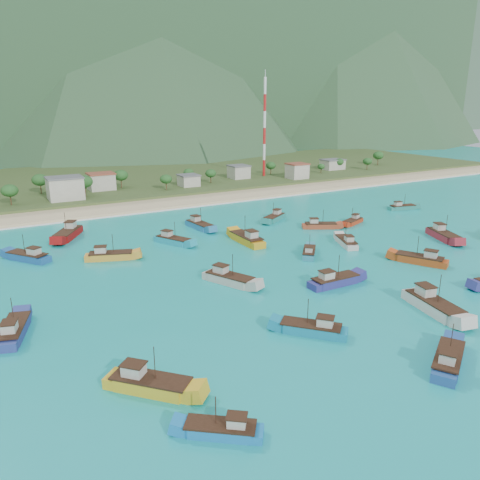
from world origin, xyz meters
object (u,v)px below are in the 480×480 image
radio_tower (265,128)px  boat_28 (247,239)px  boat_0 (229,279)px  boat_1 (68,234)px  boat_6 (420,260)px  boat_7 (28,257)px  boat_8 (14,331)px  boat_17 (353,222)px  boat_16 (274,218)px  boat_18 (199,226)px  boat_10 (334,281)px  boat_21 (312,329)px  boat_3 (309,253)px  boat_20 (173,241)px  boat_12 (402,208)px  boat_13 (346,242)px  boat_24 (448,361)px  boat_4 (443,236)px  boat_26 (110,256)px  boat_25 (433,306)px  boat_22 (222,431)px  boat_15 (320,226)px

radio_tower → boat_28: (-58.90, -84.29, -22.33)m
boat_0 → boat_1: (-21.43, 49.42, 0.16)m
boat_6 → boat_7: size_ratio=1.06×
boat_8 → boat_17: bearing=32.5°
boat_16 → boat_18: size_ratio=0.92×
radio_tower → boat_1: (-97.33, -56.77, -22.31)m
boat_10 → boat_21: size_ratio=1.13×
boat_3 → boat_16: boat_16 is taller
boat_8 → boat_20: size_ratio=1.05×
boat_1 → boat_7: size_ratio=1.20×
boat_8 → boat_12: (120.24, 32.12, -0.13)m
boat_13 → boat_24: (-26.33, -49.23, 0.09)m
boat_16 → boat_21: (-35.10, -62.92, 0.01)m
boat_4 → boat_12: bearing=-98.6°
boat_0 → boat_3: boat_0 is taller
boat_6 → boat_28: boat_28 is taller
radio_tower → boat_16: 82.03m
boat_6 → boat_24: 43.65m
boat_16 → boat_10: bearing=127.5°
boat_4 → boat_26: boat_4 is taller
boat_8 → boat_3: bearing=24.8°
boat_7 → boat_24: bearing=-96.5°
boat_21 → boat_25: size_ratio=0.75×
boat_26 → boat_25: bearing=56.7°
boat_1 → boat_22: (-0.15, -87.63, -0.43)m
boat_13 → boat_17: bearing=65.9°
radio_tower → boat_0: bearing=-125.6°
boat_3 → boat_8: bearing=-131.1°
boat_8 → boat_0: bearing=20.9°
boat_24 → boat_25: size_ratio=0.83×
boat_4 → boat_21: boat_4 is taller
boat_3 → boat_24: bearing=-64.7°
boat_0 → boat_15: size_ratio=1.16×
boat_3 → boat_10: size_ratio=0.77×
boat_16 → boat_25: size_ratio=0.80×
boat_16 → boat_22: (-57.75, -76.28, -0.18)m
boat_25 → boat_3: bearing=-78.6°
boat_4 → boat_16: 47.06m
boat_15 → boat_0: bearing=-31.7°
boat_1 → boat_22: bearing=120.4°
boat_12 → boat_21: size_ratio=1.02×
boat_16 → boat_8: bearing=87.1°
radio_tower → boat_12: radio_tower is taller
boat_15 → boat_24: boat_24 is taller
boat_3 → boat_8: boat_8 is taller
radio_tower → boat_20: bearing=-135.0°
boat_10 → boat_18: size_ratio=0.97×
radio_tower → boat_16: radio_tower is taller
boat_10 → boat_26: bearing=-137.0°
boat_26 → boat_0: bearing=52.4°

